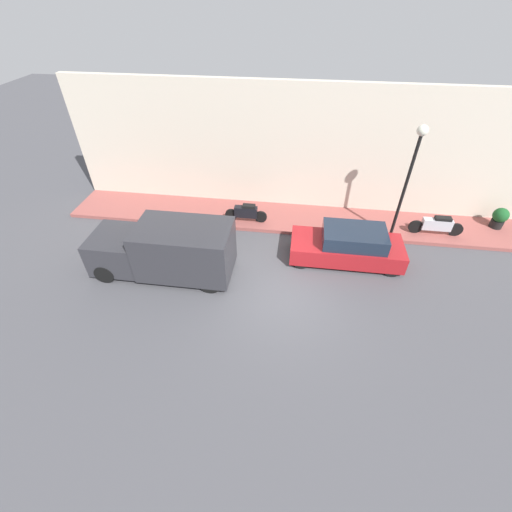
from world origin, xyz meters
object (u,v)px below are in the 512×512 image
(delivery_van, at_px, (165,249))
(motorcycle_black, at_px, (246,212))
(scooter_silver, at_px, (437,225))
(parked_car, at_px, (348,246))
(streetlamp, at_px, (413,163))
(potted_plant, at_px, (500,217))

(delivery_van, xyz_separation_m, motorcycle_black, (3.46, -2.37, -0.43))
(delivery_van, xyz_separation_m, scooter_silver, (3.55, -10.28, -0.41))
(motorcycle_black, distance_m, scooter_silver, 7.91)
(delivery_van, distance_m, scooter_silver, 10.89)
(parked_car, bearing_deg, delivery_van, 103.49)
(scooter_silver, bearing_deg, streetlamp, 101.05)
(delivery_van, relative_size, scooter_silver, 2.34)
(streetlamp, xyz_separation_m, potted_plant, (1.25, -4.56, -2.71))
(motorcycle_black, distance_m, streetlamp, 6.70)
(parked_car, relative_size, potted_plant, 4.65)
(motorcycle_black, bearing_deg, delivery_van, 145.59)
(delivery_van, distance_m, motorcycle_black, 4.21)
(parked_car, distance_m, motorcycle_black, 4.59)
(delivery_van, xyz_separation_m, streetlamp, (3.20, -8.48, 2.33))
(streetlamp, relative_size, potted_plant, 5.07)
(scooter_silver, bearing_deg, parked_car, 118.00)
(motorcycle_black, xyz_separation_m, scooter_silver, (0.09, -7.91, 0.02))
(motorcycle_black, bearing_deg, streetlamp, -92.42)
(delivery_van, bearing_deg, potted_plant, -71.13)
(parked_car, distance_m, streetlamp, 3.68)
(parked_car, relative_size, streetlamp, 0.92)
(scooter_silver, distance_m, potted_plant, 2.90)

